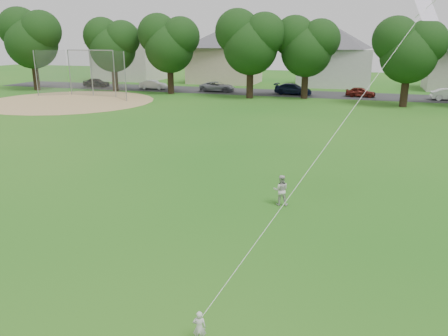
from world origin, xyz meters
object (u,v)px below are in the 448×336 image
(baseball_backstop, at_px, (88,74))
(kite, at_px, (337,131))
(older_boy, at_px, (281,190))
(toddler, at_px, (199,328))

(baseball_backstop, bearing_deg, kite, -46.66)
(older_boy, relative_size, kite, 0.10)
(older_boy, height_order, kite, kite)
(kite, xyz_separation_m, baseball_backstop, (-29.50, 31.26, -1.48))
(toddler, xyz_separation_m, older_boy, (0.18, 8.93, 0.23))
(baseball_backstop, bearing_deg, older_boy, -44.81)
(older_boy, xyz_separation_m, kite, (2.24, -4.18, 3.44))
(older_boy, distance_m, baseball_backstop, 38.47)
(toddler, height_order, kite, kite)
(kite, bearing_deg, toddler, -116.91)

